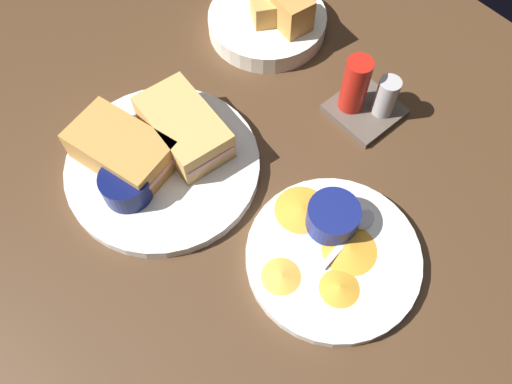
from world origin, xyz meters
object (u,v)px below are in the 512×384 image
object	(u,v)px
ramekin_dark_sauce	(124,182)
spoon_by_dark_ramekin	(154,161)
spoon_by_gravy_ramekin	(357,227)
ramekin_light_gravy	(333,216)
condiment_caddy	(365,96)
sandwich_half_far	(122,149)
bread_basket_rear	(271,19)
sandwich_half_near	(184,127)
plate_chips_companion	(333,257)
plate_sandwich_main	(163,166)

from	to	relation	value
ramekin_dark_sauce	spoon_by_dark_ramekin	size ratio (longest dim) A/B	0.64
ramekin_dark_sauce	spoon_by_gravy_ramekin	bearing A→B (deg)	38.73
ramekin_light_gravy	ramekin_dark_sauce	bearing A→B (deg)	-141.05
spoon_by_dark_ramekin	condiment_caddy	world-z (taller)	condiment_caddy
sandwich_half_far	condiment_caddy	world-z (taller)	condiment_caddy
condiment_caddy	sandwich_half_far	bearing A→B (deg)	-114.78
ramekin_light_gravy	condiment_caddy	bearing A→B (deg)	121.97
ramekin_dark_sauce	condiment_caddy	bearing A→B (deg)	72.98
bread_basket_rear	condiment_caddy	world-z (taller)	condiment_caddy
sandwich_half_near	sandwich_half_far	distance (cm)	8.47
plate_chips_companion	spoon_by_gravy_ramekin	xyz separation A→B (cm)	(-0.61, 4.58, 1.16)
plate_chips_companion	condiment_caddy	world-z (taller)	condiment_caddy
spoon_by_gravy_ramekin	sandwich_half_near	bearing A→B (deg)	-162.27
plate_sandwich_main	ramekin_light_gravy	distance (cm)	23.48
plate_chips_companion	condiment_caddy	size ratio (longest dim) A/B	2.23
bread_basket_rear	ramekin_light_gravy	bearing A→B (deg)	-29.20
ramekin_dark_sauce	bread_basket_rear	xyz separation A→B (cm)	(-10.35, 33.55, -1.18)
sandwich_half_far	condiment_caddy	xyz separation A→B (cm)	(14.05, 30.43, -0.59)
plate_sandwich_main	ramekin_dark_sauce	bearing A→B (deg)	-85.61
ramekin_light_gravy	spoon_by_gravy_ramekin	size ratio (longest dim) A/B	0.64
bread_basket_rear	spoon_by_dark_ramekin	bearing A→B (deg)	-72.12
spoon_by_gravy_ramekin	condiment_caddy	bearing A→B (deg)	131.49
ramekin_dark_sauce	plate_chips_companion	xyz separation A→B (cm)	(23.49, 13.77, -2.81)
plate_sandwich_main	plate_chips_companion	world-z (taller)	same
plate_sandwich_main	bread_basket_rear	distance (cm)	29.53
sandwich_half_near	spoon_by_gravy_ramekin	size ratio (longest dim) A/B	1.38
ramekin_light_gravy	sandwich_half_far	bearing A→B (deg)	-150.05
plate_chips_companion	condiment_caddy	bearing A→B (deg)	125.15
sandwich_half_far	bread_basket_rear	distance (cm)	31.81
spoon_by_dark_ramekin	spoon_by_gravy_ramekin	distance (cm)	27.45
sandwich_half_far	ramekin_dark_sauce	distance (cm)	4.68
sandwich_half_near	sandwich_half_far	xyz separation A→B (cm)	(-2.42, -8.11, 0.00)
ramekin_dark_sauce	ramekin_light_gravy	bearing A→B (deg)	38.95
spoon_by_dark_ramekin	ramekin_light_gravy	distance (cm)	24.32
sandwich_half_near	spoon_by_dark_ramekin	xyz separation A→B (cm)	(0.41, -5.42, -2.04)
sandwich_half_near	sandwich_half_far	size ratio (longest dim) A/B	0.94
sandwich_half_near	ramekin_dark_sauce	world-z (taller)	sandwich_half_near
sandwich_half_near	plate_chips_companion	world-z (taller)	sandwich_half_near
sandwich_half_near	condiment_caddy	bearing A→B (deg)	62.48
ramekin_dark_sauce	sandwich_half_near	bearing A→B (deg)	98.51
plate_sandwich_main	bread_basket_rear	xyz separation A→B (cm)	(-9.90, 27.78, 1.63)
spoon_by_dark_ramekin	spoon_by_gravy_ramekin	bearing A→B (deg)	28.84
plate_sandwich_main	spoon_by_gravy_ramekin	size ratio (longest dim) A/B	2.58
sandwich_half_near	spoon_by_dark_ramekin	bearing A→B (deg)	-85.72
ramekin_light_gravy	bread_basket_rear	world-z (taller)	bread_basket_rear
plate_sandwich_main	spoon_by_gravy_ramekin	bearing A→B (deg)	28.33
condiment_caddy	spoon_by_gravy_ramekin	bearing A→B (deg)	-48.51
plate_sandwich_main	sandwich_half_near	xyz separation A→B (cm)	(-1.13, 4.76, 3.20)
bread_basket_rear	condiment_caddy	distance (cm)	20.44
sandwich_half_near	plate_chips_companion	bearing A→B (deg)	7.37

